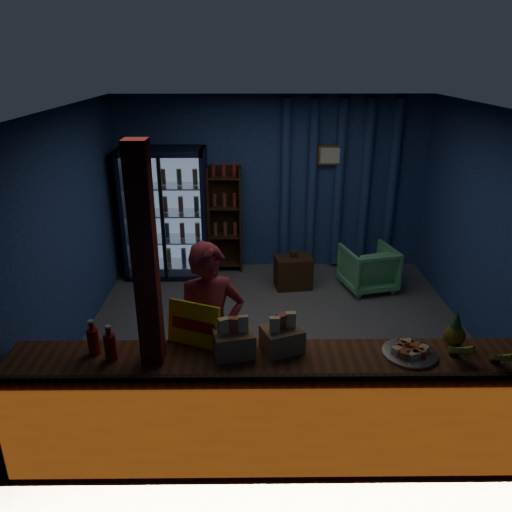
{
  "coord_description": "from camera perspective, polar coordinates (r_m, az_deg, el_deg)",
  "views": [
    {
      "loc": [
        -0.31,
        -5.13,
        3.09
      ],
      "look_at": [
        -0.26,
        -0.2,
        1.11
      ],
      "focal_mm": 35.0,
      "sensor_mm": 36.0,
      "label": 1
    }
  ],
  "objects": [
    {
      "name": "curtain_folds",
      "position": [
        7.6,
        9.43,
        7.99
      ],
      "size": [
        1.74,
        0.14,
        2.5
      ],
      "color": "navy",
      "rests_on": "room_walls"
    },
    {
      "name": "pastry_tray",
      "position": [
        4.08,
        17.17,
        -10.44
      ],
      "size": [
        0.42,
        0.42,
        0.07
      ],
      "color": "silver",
      "rests_on": "counter"
    },
    {
      "name": "shopkeeper",
      "position": [
        4.45,
        -5.16,
        -8.71
      ],
      "size": [
        0.69,
        0.54,
        1.66
      ],
      "primitive_type": "imported",
      "rotation": [
        0.0,
        0.0,
        0.27
      ],
      "color": "maroon",
      "rests_on": "ground"
    },
    {
      "name": "bottle_shelf",
      "position": [
        7.55,
        -3.55,
        4.17
      ],
      "size": [
        0.5,
        0.28,
        1.6
      ],
      "color": "#3B2313",
      "rests_on": "ground"
    },
    {
      "name": "pineapple",
      "position": [
        4.26,
        21.78,
        -8.09
      ],
      "size": [
        0.17,
        0.17,
        0.29
      ],
      "color": "olive",
      "rests_on": "counter"
    },
    {
      "name": "ground",
      "position": [
        5.99,
        2.47,
        -9.15
      ],
      "size": [
        4.6,
        4.6,
        0.0
      ],
      "primitive_type": "plane",
      "color": "#515154",
      "rests_on": "ground"
    },
    {
      "name": "yellow_sign",
      "position": [
        3.99,
        -7.16,
        -7.76
      ],
      "size": [
        0.44,
        0.25,
        0.35
      ],
      "color": "#FFEC0D",
      "rests_on": "counter"
    },
    {
      "name": "room_walls",
      "position": [
        5.36,
        2.74,
        5.39
      ],
      "size": [
        4.6,
        4.6,
        4.6
      ],
      "color": "navy",
      "rests_on": "ground"
    },
    {
      "name": "support_post",
      "position": [
        3.76,
        -11.97,
        -7.02
      ],
      "size": [
        0.16,
        0.16,
        2.6
      ],
      "primitive_type": "cube",
      "color": "maroon",
      "rests_on": "ground"
    },
    {
      "name": "framed_picture",
      "position": [
        7.44,
        8.54,
        11.29
      ],
      "size": [
        0.36,
        0.04,
        0.28
      ],
      "color": "gold",
      "rests_on": "room_walls"
    },
    {
      "name": "snack_box_left",
      "position": [
        3.87,
        -2.58,
        -9.69
      ],
      "size": [
        0.35,
        0.31,
        0.32
      ],
      "color": "#A57350",
      "rests_on": "counter"
    },
    {
      "name": "green_chair",
      "position": [
        7.2,
        12.69,
        -1.33
      ],
      "size": [
        0.82,
        0.83,
        0.63
      ],
      "primitive_type": "imported",
      "rotation": [
        0.0,
        0.0,
        3.38
      ],
      "color": "#60C179",
      "rests_on": "ground"
    },
    {
      "name": "soda_bottles",
      "position": [
        4.01,
        -17.22,
        -9.49
      ],
      "size": [
        0.24,
        0.17,
        0.29
      ],
      "color": "#B11E0B",
      "rests_on": "counter"
    },
    {
      "name": "beverage_cooler",
      "position": [
        7.47,
        -10.17,
        4.78
      ],
      "size": [
        1.2,
        0.62,
        1.9
      ],
      "color": "black",
      "rests_on": "ground"
    },
    {
      "name": "snack_box_centre",
      "position": [
        3.92,
        2.98,
        -9.29
      ],
      "size": [
        0.36,
        0.33,
        0.31
      ],
      "color": "#A57350",
      "rests_on": "counter"
    },
    {
      "name": "side_table",
      "position": [
        7.13,
        4.26,
        -1.82
      ],
      "size": [
        0.54,
        0.43,
        0.55
      ],
      "color": "#3B2313",
      "rests_on": "ground"
    },
    {
      "name": "counter",
      "position": [
        4.16,
        3.98,
        -17.12
      ],
      "size": [
        4.4,
        0.57,
        0.99
      ],
      "color": "brown",
      "rests_on": "ground"
    }
  ]
}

